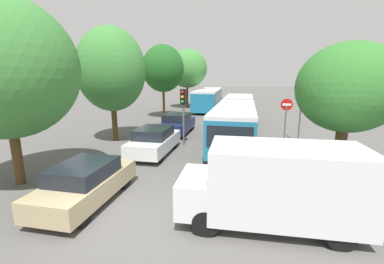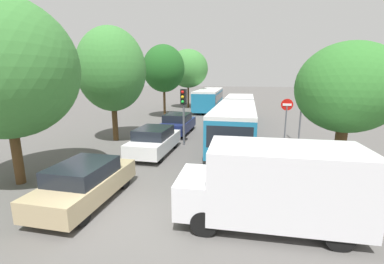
{
  "view_description": "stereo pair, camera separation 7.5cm",
  "coord_description": "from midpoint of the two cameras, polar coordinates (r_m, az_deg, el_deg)",
  "views": [
    {
      "loc": [
        3.16,
        -6.31,
        4.15
      ],
      "look_at": [
        0.2,
        6.84,
        1.2
      ],
      "focal_mm": 24.0,
      "sensor_mm": 36.0,
      "label": 1
    },
    {
      "loc": [
        3.23,
        -6.3,
        4.15
      ],
      "look_at": [
        0.2,
        6.84,
        1.2
      ],
      "focal_mm": 24.0,
      "sensor_mm": 36.0,
      "label": 2
    }
  ],
  "objects": [
    {
      "name": "ground_plane",
      "position": [
        8.19,
        -12.89,
        -18.41
      ],
      "size": [
        200.0,
        200.0,
        0.0
      ],
      "primitive_type": "plane",
      "color": "#565451"
    },
    {
      "name": "articulated_bus",
      "position": [
        19.39,
        9.8,
        3.9
      ],
      "size": [
        2.59,
        15.94,
        2.36
      ],
      "rotation": [
        0.0,
        0.0,
        -1.56
      ],
      "color": "teal",
      "rests_on": "ground"
    },
    {
      "name": "traffic_light",
      "position": [
        15.32,
        -2.09,
        6.14
      ],
      "size": [
        0.36,
        0.38,
        3.4
      ],
      "rotation": [
        0.0,
        0.0,
        -1.74
      ],
      "color": "#56595E",
      "rests_on": "ground"
    },
    {
      "name": "tree_right_near",
      "position": [
        10.26,
        31.1,
        8.27
      ],
      "size": [
        3.37,
        3.37,
        5.28
      ],
      "color": "#51381E",
      "rests_on": "ground"
    },
    {
      "name": "tree_left_distant",
      "position": [
        34.21,
        -1.13,
        13.9
      ],
      "size": [
        5.13,
        5.13,
        7.54
      ],
      "color": "#51381E",
      "rests_on": "ground"
    },
    {
      "name": "white_van",
      "position": [
        7.58,
        17.98,
        -10.86
      ],
      "size": [
        5.09,
        2.2,
        2.31
      ],
      "rotation": [
        0.0,
        0.0,
        3.19
      ],
      "color": "silver",
      "rests_on": "ground"
    },
    {
      "name": "queued_car_navy",
      "position": [
        18.86,
        -3.37,
        1.93
      ],
      "size": [
        1.85,
        4.27,
        1.48
      ],
      "rotation": [
        0.0,
        0.0,
        1.58
      ],
      "color": "navy",
      "rests_on": "ground"
    },
    {
      "name": "direction_sign_post",
      "position": [
        17.14,
        23.03,
        6.02
      ],
      "size": [
        0.2,
        1.4,
        3.6
      ],
      "rotation": [
        0.0,
        0.0,
        3.24
      ],
      "color": "#56595E",
      "rests_on": "ground"
    },
    {
      "name": "city_bus_rear",
      "position": [
        32.92,
        3.64,
        7.6
      ],
      "size": [
        3.08,
        11.74,
        2.5
      ],
      "rotation": [
        0.0,
        0.0,
        1.61
      ],
      "color": "teal",
      "rests_on": "ground"
    },
    {
      "name": "no_entry_sign",
      "position": [
        16.55,
        20.02,
        3.7
      ],
      "size": [
        0.7,
        0.08,
        2.82
      ],
      "rotation": [
        0.0,
        0.0,
        -1.57
      ],
      "color": "#56595E",
      "rests_on": "ground"
    },
    {
      "name": "queued_car_tan",
      "position": [
        9.33,
        -22.7,
        -10.32
      ],
      "size": [
        1.75,
        4.03,
        1.39
      ],
      "rotation": [
        0.0,
        0.0,
        1.58
      ],
      "color": "tan",
      "rests_on": "ground"
    },
    {
      "name": "queued_car_white",
      "position": [
        13.99,
        -8.51,
        -1.9
      ],
      "size": [
        1.84,
        4.23,
        1.46
      ],
      "rotation": [
        0.0,
        0.0,
        1.58
      ],
      "color": "white",
      "rests_on": "ground"
    },
    {
      "name": "tree_left_near",
      "position": [
        11.57,
        -36.26,
        10.66
      ],
      "size": [
        5.14,
        5.14,
        6.96
      ],
      "color": "#51381E",
      "rests_on": "ground"
    },
    {
      "name": "tree_left_far",
      "position": [
        26.27,
        -6.56,
        13.82
      ],
      "size": [
        4.13,
        4.13,
        7.18
      ],
      "color": "#51381E",
      "rests_on": "ground"
    },
    {
      "name": "tree_left_mid",
      "position": [
        17.2,
        -17.64,
        13.05
      ],
      "size": [
        4.25,
        4.25,
        7.14
      ],
      "color": "#51381E",
      "rests_on": "ground"
    }
  ]
}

